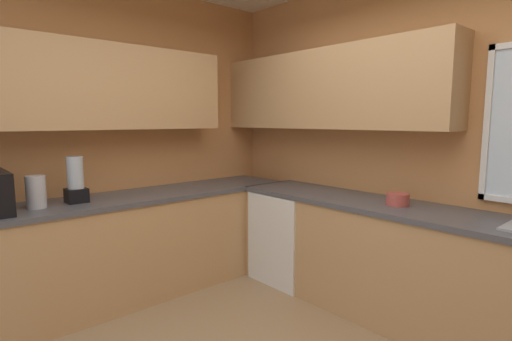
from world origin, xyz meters
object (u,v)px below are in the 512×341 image
at_px(kettle, 36,192).
at_px(bowl, 397,199).
at_px(dishwasher, 292,236).
at_px(blender_appliance, 76,182).

relative_size(kettle, bowl, 1.43).
relative_size(dishwasher, kettle, 3.54).
xyz_separation_m(dishwasher, blender_appliance, (-0.66, -1.75, 0.63)).
relative_size(bowl, blender_appliance, 0.47).
xyz_separation_m(kettle, bowl, (1.69, 2.06, -0.07)).
bearing_deg(dishwasher, blender_appliance, -110.69).
bearing_deg(kettle, bowl, 50.62).
xyz_separation_m(dishwasher, bowl, (1.05, 0.03, 0.51)).
bearing_deg(dishwasher, kettle, -107.50).
relative_size(dishwasher, blender_appliance, 2.35).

